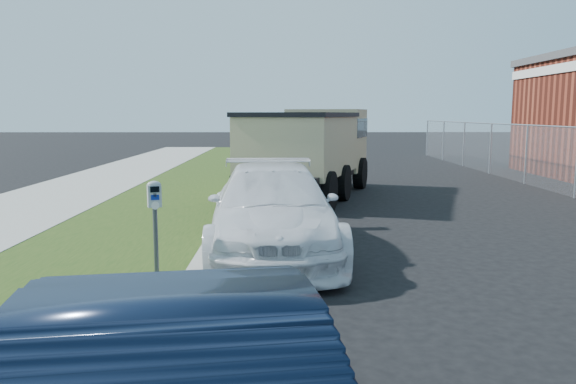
{
  "coord_description": "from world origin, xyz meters",
  "views": [
    {
      "loc": [
        -1.47,
        -7.15,
        2.14
      ],
      "look_at": [
        -1.4,
        1.0,
        1.0
      ],
      "focal_mm": 35.0,
      "sensor_mm": 36.0,
      "label": 1
    }
  ],
  "objects": [
    {
      "name": "ground",
      "position": [
        0.0,
        0.0,
        0.0
      ],
      "size": [
        120.0,
        120.0,
        0.0
      ],
      "primitive_type": "plane",
      "color": "black",
      "rests_on": "ground"
    },
    {
      "name": "streetside",
      "position": [
        -5.57,
        2.0,
        0.07
      ],
      "size": [
        6.12,
        50.0,
        0.15
      ],
      "color": "gray",
      "rests_on": "ground"
    },
    {
      "name": "parking_meter",
      "position": [
        -3.02,
        -0.47,
        1.0
      ],
      "size": [
        0.2,
        0.16,
        1.22
      ],
      "rotation": [
        0.0,
        0.0,
        0.36
      ],
      "color": "#3F4247",
      "rests_on": "ground"
    },
    {
      "name": "white_wagon",
      "position": [
        -1.63,
        1.37,
        0.68
      ],
      "size": [
        2.16,
        4.76,
        1.35
      ],
      "primitive_type": "imported",
      "rotation": [
        0.0,
        0.0,
        0.06
      ],
      "color": "white",
      "rests_on": "ground"
    },
    {
      "name": "dump_truck",
      "position": [
        -0.74,
        7.68,
        1.28
      ],
      "size": [
        3.81,
        6.16,
        2.27
      ],
      "rotation": [
        0.0,
        0.0,
        -0.31
      ],
      "color": "black",
      "rests_on": "ground"
    }
  ]
}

